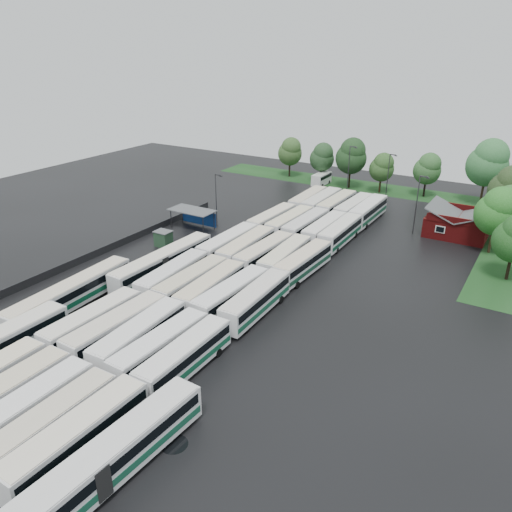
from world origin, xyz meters
The scene contains 57 objects.
ground centered at (0.00, 0.00, 0.00)m, with size 160.00×160.00×0.00m, color black.
brick_building centered at (24.00, 42.77, 1.87)m, with size 10.07×8.60×5.39m.
wash_shed centered at (-17.20, 22.02, 2.99)m, with size 8.20×4.20×3.58m.
utility_hut centered at (-16.20, 12.60, 1.32)m, with size 2.70×2.20×2.62m.
grass_strip_north centered at (2.00, 64.80, 0.01)m, with size 80.00×10.00×0.01m, color #153E16.
west_fence centered at (-22.20, 8.00, 0.60)m, with size 0.10×50.00×1.20m, color #2D2D30.
bus_r0c1 centered at (-1.16, -25.98, 2.00)m, with size 2.89×13.08×3.63m.
bus_r0c2 centered at (2.02, -25.96, 1.98)m, with size 2.85×12.93×3.59m.
bus_r0c3 centered at (5.16, -25.98, 1.95)m, with size 2.81×12.77×3.55m.
bus_r0c4 centered at (8.26, -25.68, 2.02)m, with size 3.01×13.24×3.67m.
bus_r1c0 centered at (-4.52, -12.65, 1.96)m, with size 2.90×12.84×3.57m.
bus_r1c1 centered at (-1.14, -12.23, 2.03)m, with size 3.14×13.31×3.69m.
bus_r1c2 centered at (2.02, -12.09, 1.99)m, with size 3.37×13.11×3.62m.
bus_r1c3 centered at (5.30, -12.44, 1.93)m, with size 3.03×12.66×3.50m.
bus_r1c4 centered at (8.49, -12.44, 1.93)m, with size 2.72×12.61×3.51m.
bus_r2c0 centered at (-4.50, 1.22, 1.99)m, with size 3.43×13.14×3.62m.
bus_r2c1 centered at (-1.27, 1.18, 1.96)m, with size 2.78×12.80×3.56m.
bus_r2c2 centered at (1.88, 1.04, 1.95)m, with size 3.19×12.85×3.55m.
bus_r2c3 centered at (5.19, 0.91, 1.98)m, with size 3.33×13.06×3.60m.
bus_r2c4 centered at (8.49, 1.34, 1.99)m, with size 3.07×13.03×3.61m.
bus_r3c0 centered at (-4.60, 14.61, 2.02)m, with size 2.89×13.20×3.67m.
bus_r3c1 centered at (-1.39, 14.76, 2.01)m, with size 3.10×13.17×3.65m.
bus_r3c2 centered at (1.95, 14.50, 1.95)m, with size 3.23×12.81×3.54m.
bus_r3c3 centered at (5.32, 14.75, 1.95)m, with size 3.14×12.81×3.54m.
bus_r3c4 centered at (8.41, 14.48, 1.94)m, with size 3.20×12.77×3.53m.
bus_r4c0 centered at (-4.58, 28.30, 1.93)m, with size 3.09×12.70×3.51m.
bus_r4c1 centered at (-1.17, 28.54, 1.94)m, with size 3.07×12.73×3.52m.
bus_r4c2 centered at (1.92, 28.57, 1.96)m, with size 3.00×12.84×3.56m.
bus_r4c3 centered at (5.33, 28.73, 1.93)m, with size 2.76×12.63×3.51m.
bus_r4c4 centered at (8.23, 28.63, 1.96)m, with size 2.78×12.84×3.57m.
bus_r5c0 centered at (-4.23, 42.10, 1.95)m, with size 3.03×12.82×3.55m.
bus_r5c1 centered at (-1.28, 42.21, 1.99)m, with size 2.81×13.03×3.62m.
bus_r5c2 centered at (1.81, 42.24, 1.98)m, with size 3.03×12.97×3.59m.
bus_r5c3 centered at (5.35, 42.06, 1.96)m, with size 3.10×12.91×3.57m.
bus_r5c4 centered at (8.29, 41.86, 2.02)m, with size 2.90×13.24×3.68m.
artic_bus_west_b centered at (-8.90, 4.31, 1.94)m, with size 3.08×18.95×3.51m.
artic_bus_west_c centered at (-12.25, -9.35, 1.95)m, with size 3.64×19.08×3.52m.
artic_bus_east centered at (12.19, -26.82, 2.03)m, with size 3.68×19.82×3.66m.
minibus centered at (-9.85, 60.94, 1.54)m, with size 2.49×6.41×2.78m.
tree_north_0 centered at (-19.89, 64.11, 6.28)m, with size 5.89×5.89×9.76m.
tree_north_1 centered at (-10.86, 63.04, 6.13)m, with size 5.75×5.75×9.52m.
tree_north_2 centered at (-3.26, 61.92, 7.43)m, with size 6.97×6.97×11.55m.
tree_north_3 centered at (4.00, 61.87, 5.77)m, with size 5.42×5.42×8.97m.
tree_north_4 centered at (13.28, 63.77, 6.20)m, with size 5.82×5.82×9.64m.
tree_north_5 centered at (24.75, 64.25, 8.78)m, with size 8.24×8.24×13.65m.
tree_east_1 centered at (30.23, 37.46, 7.04)m, with size 6.61×6.61×10.94m.
tree_east_2 centered at (31.04, 42.84, 6.48)m, with size 6.08×6.08×10.08m.
tree_east_3 centered at (30.36, 51.16, 7.44)m, with size 6.98×6.98×11.56m.
lamp_post_ne centered at (17.48, 39.83, 6.04)m, with size 1.60×0.31×10.40m.
lamp_post_nw centered at (-14.36, 25.27, 5.59)m, with size 1.48×0.29×9.63m.
lamp_post_back_w centered at (-1.40, 56.08, 6.25)m, with size 1.66×0.32×10.76m.
lamp_post_back_e centered at (7.25, 56.13, 5.81)m, with size 1.54×0.30×10.00m.
puddle_0 centered at (-1.54, -18.69, 0.00)m, with size 6.06×6.06×0.01m, color black.
puddle_1 centered at (9.45, -20.53, 0.00)m, with size 2.68×2.68×0.01m, color black.
puddle_2 centered at (-6.97, 3.91, 0.00)m, with size 6.43×6.43×0.01m, color black.
puddle_3 centered at (6.92, -2.88, 0.00)m, with size 4.94×4.94×0.01m, color black.
puddle_4 centered at (13.88, -20.71, 0.00)m, with size 2.35×2.35×0.01m, color black.
Camera 1 is at (36.48, -44.59, 31.17)m, focal length 35.00 mm.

